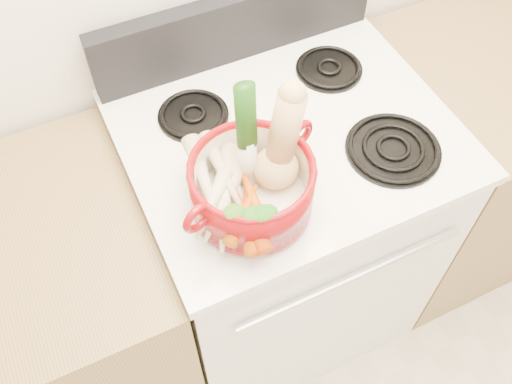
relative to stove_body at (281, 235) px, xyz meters
name	(u,v)px	position (x,y,z in m)	size (l,w,h in m)	color
stove_body	(281,235)	(0.00, 0.00, 0.00)	(0.76, 0.65, 0.92)	silver
cooktop	(289,135)	(0.00, 0.00, 0.47)	(0.78, 0.67, 0.03)	white
control_backsplash	(236,27)	(0.00, 0.30, 0.58)	(0.76, 0.05, 0.18)	black
oven_handle	(352,278)	(0.00, -0.34, 0.32)	(0.02, 0.02, 0.60)	silver
burner_front_left	(245,207)	(-0.19, -0.16, 0.50)	(0.22, 0.22, 0.02)	black
burner_front_right	(393,148)	(0.19, -0.16, 0.50)	(0.22, 0.22, 0.02)	black
burner_back_left	(193,114)	(-0.19, 0.14, 0.50)	(0.17, 0.17, 0.02)	black
burner_back_right	(329,68)	(0.19, 0.14, 0.50)	(0.17, 0.17, 0.02)	black
dutch_oven	(252,187)	(-0.18, -0.17, 0.57)	(0.26, 0.26, 0.13)	maroon
pot_handle_left	(198,218)	(-0.31, -0.21, 0.61)	(0.07, 0.07, 0.02)	maroon
pot_handle_right	(300,134)	(-0.04, -0.12, 0.61)	(0.07, 0.07, 0.02)	maroon
squash	(285,140)	(-0.09, -0.15, 0.66)	(0.10, 0.10, 0.25)	tan
leek	(247,137)	(-0.16, -0.12, 0.67)	(0.04, 0.04, 0.28)	beige
ginger	(236,161)	(-0.17, -0.08, 0.56)	(0.09, 0.06, 0.05)	#D4B682
parsnip_0	(225,197)	(-0.23, -0.16, 0.56)	(0.05, 0.05, 0.24)	beige
parsnip_1	(223,200)	(-0.24, -0.16, 0.56)	(0.04, 0.04, 0.20)	beige
parsnip_2	(230,170)	(-0.20, -0.10, 0.57)	(0.04, 0.04, 0.17)	beige
parsnip_3	(212,203)	(-0.27, -0.17, 0.57)	(0.04, 0.04, 0.16)	#EEE5C1
parsnip_4	(204,179)	(-0.26, -0.11, 0.58)	(0.04, 0.04, 0.21)	beige
parsnip_5	(223,172)	(-0.22, -0.11, 0.58)	(0.04, 0.04, 0.20)	beige
carrot_0	(249,220)	(-0.21, -0.23, 0.55)	(0.03, 0.03, 0.16)	#D54B0A
carrot_1	(247,218)	(-0.21, -0.22, 0.56)	(0.04, 0.04, 0.17)	#C63609
carrot_2	(253,200)	(-0.19, -0.19, 0.56)	(0.03, 0.03, 0.18)	#C94D0A
carrot_3	(243,215)	(-0.22, -0.22, 0.57)	(0.03, 0.03, 0.14)	#C45E09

